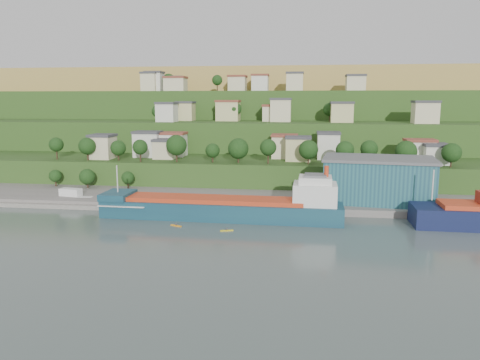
% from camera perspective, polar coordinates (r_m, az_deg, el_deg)
% --- Properties ---
extents(ground, '(500.00, 500.00, 0.00)m').
position_cam_1_polar(ground, '(116.43, -3.49, -5.76)').
color(ground, '#42504E').
rests_on(ground, ground).
extents(quay, '(220.00, 26.00, 4.00)m').
position_cam_1_polar(quay, '(141.46, 6.72, -3.01)').
color(quay, slate).
rests_on(quay, ground).
extents(pebble_beach, '(40.00, 18.00, 2.40)m').
position_cam_1_polar(pebble_beach, '(156.00, -22.08, -2.47)').
color(pebble_beach, slate).
rests_on(pebble_beach, ground).
extents(hillside, '(360.00, 210.21, 96.00)m').
position_cam_1_polar(hillside, '(281.27, 3.21, 3.43)').
color(hillside, '#284719').
rests_on(hillside, ground).
extents(cargo_ship_near, '(64.12, 11.53, 16.43)m').
position_cam_1_polar(cargo_ship_near, '(123.83, -1.44, -3.55)').
color(cargo_ship_near, '#133448').
rests_on(cargo_ship_near, ground).
extents(warehouse, '(33.09, 22.65, 12.80)m').
position_cam_1_polar(warehouse, '(140.70, 16.48, 0.08)').
color(warehouse, '#1D4859').
rests_on(warehouse, quay).
extents(caravan, '(7.02, 3.85, 3.10)m').
position_cam_1_polar(caravan, '(152.31, -19.94, -1.56)').
color(caravan, white).
rests_on(caravan, pebble_beach).
extents(dinghy, '(4.70, 2.17, 0.91)m').
position_cam_1_polar(dinghy, '(149.45, -18.36, -2.11)').
color(dinghy, silver).
rests_on(dinghy, pebble_beach).
extents(kayak_orange, '(3.08, 1.72, 0.78)m').
position_cam_1_polar(kayak_orange, '(118.27, -7.80, -5.47)').
color(kayak_orange, orange).
rests_on(kayak_orange, ground).
extents(kayak_yellow, '(3.16, 1.45, 0.78)m').
position_cam_1_polar(kayak_yellow, '(112.99, -1.62, -6.11)').
color(kayak_yellow, gold).
rests_on(kayak_yellow, ground).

